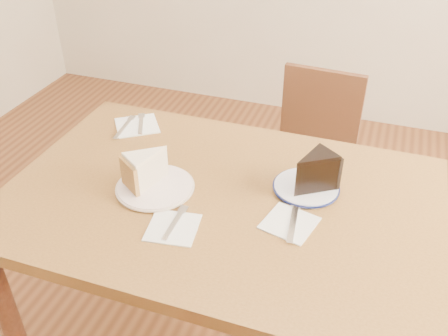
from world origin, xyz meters
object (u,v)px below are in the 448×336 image
plate_cream (155,187)px  chocolate_cake (312,175)px  table (220,222)px  carrot_cake (150,169)px  plate_navy (306,187)px  chair_far (309,159)px

plate_cream → chocolate_cake: 0.44m
table → carrot_cake: size_ratio=10.14×
chocolate_cake → carrot_cake: bearing=51.3°
table → plate_navy: 0.27m
plate_navy → chocolate_cake: 0.06m
plate_cream → chocolate_cake: bearing=17.0°
plate_navy → carrot_cake: size_ratio=1.52×
table → plate_navy: (0.22, 0.11, 0.10)m
plate_cream → plate_navy: size_ratio=1.18×
table → carrot_cake: (-0.20, -0.02, 0.15)m
table → chair_far: 0.77m
chocolate_cake → plate_navy: bearing=-6.7°
chair_far → carrot_cake: bearing=69.8°
table → chocolate_cake: (0.23, 0.09, 0.16)m
chair_far → chocolate_cake: size_ratio=6.67×
chair_far → chocolate_cake: bearing=102.9°
chair_far → carrot_cake: 0.90m
chair_far → plate_navy: (0.08, -0.62, 0.31)m
plate_navy → plate_cream: bearing=-160.8°
chair_far → plate_cream: 0.88m
chair_far → chocolate_cake: (0.10, -0.64, 0.37)m
plate_cream → chocolate_cake: (0.42, 0.13, 0.05)m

